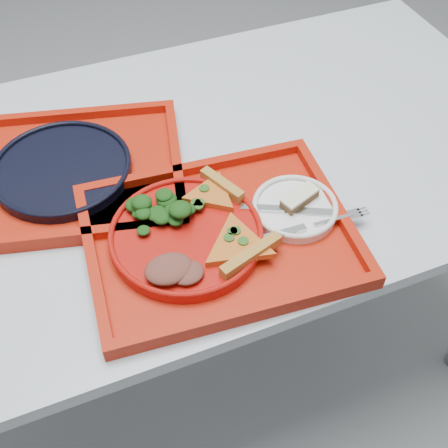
{
  "coord_description": "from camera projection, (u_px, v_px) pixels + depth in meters",
  "views": [
    {
      "loc": [
        -0.19,
        -0.79,
        1.5
      ],
      "look_at": [
        0.04,
        -0.2,
        0.78
      ],
      "focal_mm": 45.0,
      "sensor_mm": 36.0,
      "label": 1
    }
  ],
  "objects": [
    {
      "name": "tray_far",
      "position": [
        64.0,
        175.0,
        1.07
      ],
      "size": [
        0.52,
        0.45,
        0.01
      ],
      "primitive_type": "cube",
      "rotation": [
        0.0,
        0.0,
        -0.24
      ],
      "color": "#AE1B09",
      "rests_on": "table"
    },
    {
      "name": "meat_portion",
      "position": [
        169.0,
        269.0,
        0.88
      ],
      "size": [
        0.08,
        0.06,
        0.02
      ],
      "primitive_type": "ellipsoid",
      "color": "brown",
      "rests_on": "dinner_plate"
    },
    {
      "name": "pizza_slice_b",
      "position": [
        211.0,
        193.0,
        0.99
      ],
      "size": [
        0.14,
        0.13,
        0.02
      ],
      "primitive_type": null,
      "rotation": [
        0.0,
        0.0,
        3.55
      ],
      "color": "orange",
      "rests_on": "dinner_plate"
    },
    {
      "name": "knife",
      "position": [
        293.0,
        210.0,
        0.98
      ],
      "size": [
        0.17,
        0.09,
        0.01
      ],
      "primitive_type": "cube",
      "rotation": [
        0.0,
        0.0,
        -0.45
      ],
      "color": "silver",
      "rests_on": "side_plate"
    },
    {
      "name": "dessert_bar",
      "position": [
        300.0,
        198.0,
        0.99
      ],
      "size": [
        0.08,
        0.05,
        0.02
      ],
      "rotation": [
        0.0,
        0.0,
        0.35
      ],
      "color": "#452B17",
      "rests_on": "side_plate"
    },
    {
      "name": "salad_heap",
      "position": [
        162.0,
        205.0,
        0.95
      ],
      "size": [
        0.1,
        0.09,
        0.05
      ],
      "primitive_type": "ellipsoid",
      "color": "black",
      "rests_on": "dinner_plate"
    },
    {
      "name": "side_plate",
      "position": [
        295.0,
        209.0,
        0.99
      ],
      "size": [
        0.15,
        0.15,
        0.01
      ],
      "primitive_type": "cylinder",
      "color": "white",
      "rests_on": "tray_main"
    },
    {
      "name": "tray_main",
      "position": [
        219.0,
        237.0,
        0.97
      ],
      "size": [
        0.48,
        0.39,
        0.01
      ],
      "primitive_type": "cube",
      "rotation": [
        0.0,
        0.0,
        -0.08
      ],
      "color": "#AE1B09",
      "rests_on": "table"
    },
    {
      "name": "pizza_slice_a",
      "position": [
        238.0,
        243.0,
        0.92
      ],
      "size": [
        0.15,
        0.16,
        0.02
      ],
      "primitive_type": null,
      "rotation": [
        0.0,
        0.0,
        1.88
      ],
      "color": "orange",
      "rests_on": "dinner_plate"
    },
    {
      "name": "ground",
      "position": [
        185.0,
        352.0,
        1.66
      ],
      "size": [
        10.0,
        10.0,
        0.0
      ],
      "primitive_type": "plane",
      "color": "gray",
      "rests_on": "ground"
    },
    {
      "name": "table",
      "position": [
        167.0,
        193.0,
        1.15
      ],
      "size": [
        1.6,
        0.8,
        0.75
      ],
      "color": "silver",
      "rests_on": "ground"
    },
    {
      "name": "fork",
      "position": [
        313.0,
        225.0,
        0.96
      ],
      "size": [
        0.19,
        0.03,
        0.01
      ],
      "primitive_type": "cube",
      "rotation": [
        0.0,
        0.0,
        -0.04
      ],
      "color": "silver",
      "rests_on": "side_plate"
    },
    {
      "name": "dinner_plate",
      "position": [
        186.0,
        237.0,
        0.95
      ],
      "size": [
        0.26,
        0.26,
        0.02
      ],
      "primitive_type": "cylinder",
      "color": "#AD120B",
      "rests_on": "tray_main"
    },
    {
      "name": "navy_plate",
      "position": [
        62.0,
        170.0,
        1.06
      ],
      "size": [
        0.26,
        0.26,
        0.02
      ],
      "primitive_type": "cylinder",
      "color": "black",
      "rests_on": "tray_far"
    }
  ]
}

